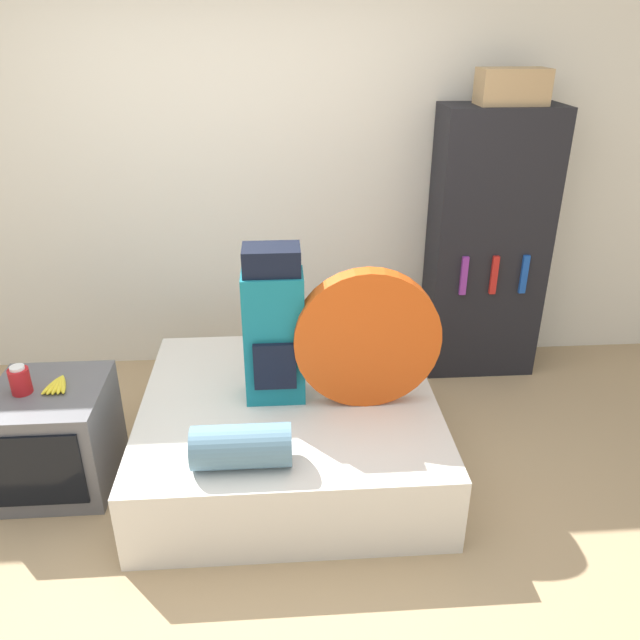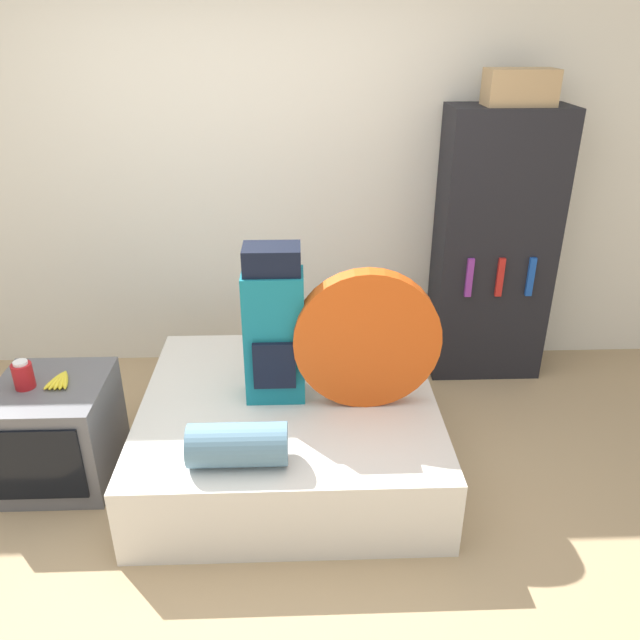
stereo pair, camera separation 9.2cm
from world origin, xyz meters
TOP-DOWN VIEW (x-y plane):
  - ground_plane at (0.00, 0.00)m, footprint 16.00×16.00m
  - wall_back at (0.00, 1.77)m, footprint 8.00×0.05m
  - bed at (0.24, 0.56)m, footprint 1.54×1.45m
  - backpack at (0.17, 0.59)m, footprint 0.30×0.24m
  - tent_bag at (0.63, 0.50)m, footprint 0.73×0.10m
  - sleeping_roll at (0.02, 0.03)m, footprint 0.44×0.20m
  - television at (-0.96, 0.48)m, footprint 0.55×0.59m
  - canister at (-1.07, 0.47)m, footprint 0.10×0.10m
  - banana_bunch at (-0.91, 0.51)m, footprint 0.13×0.18m
  - bookshelf at (1.55, 1.54)m, footprint 0.73×0.38m
  - cardboard_box at (1.57, 1.50)m, footprint 0.39×0.21m

SIDE VIEW (x-z plane):
  - ground_plane at x=0.00m, z-range 0.00..0.00m
  - bed at x=0.24m, z-range 0.00..0.41m
  - television at x=-0.96m, z-range 0.00..0.55m
  - sleeping_roll at x=0.02m, z-range 0.41..0.60m
  - banana_bunch at x=-0.91m, z-range 0.55..0.58m
  - canister at x=-1.07m, z-range 0.55..0.69m
  - tent_bag at x=0.63m, z-range 0.41..1.14m
  - backpack at x=0.17m, z-range 0.39..1.22m
  - bookshelf at x=1.55m, z-range 0.00..1.75m
  - wall_back at x=0.00m, z-range 0.00..2.60m
  - cardboard_box at x=1.57m, z-range 1.75..1.95m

